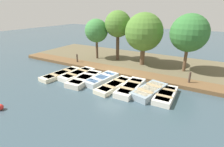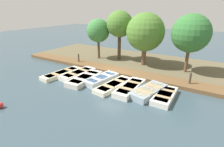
{
  "view_description": "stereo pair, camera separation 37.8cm",
  "coord_description": "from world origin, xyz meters",
  "px_view_note": "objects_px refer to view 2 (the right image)",
  "views": [
    {
      "loc": [
        11.59,
        6.72,
        5.32
      ],
      "look_at": [
        0.71,
        0.45,
        0.65
      ],
      "focal_mm": 28.0,
      "sensor_mm": 36.0,
      "label": 1
    },
    {
      "loc": [
        11.39,
        7.05,
        5.32
      ],
      "look_at": [
        0.71,
        0.45,
        0.65
      ],
      "focal_mm": 28.0,
      "sensor_mm": 36.0,
      "label": 2
    }
  ],
  "objects_px": {
    "park_tree_left": "(120,24)",
    "park_tree_right": "(191,33)",
    "rowboat_4": "(114,85)",
    "rowboat_1": "(78,74)",
    "rowboat_3": "(101,79)",
    "rowboat_2": "(85,79)",
    "rowboat_7": "(165,96)",
    "park_tree_far_left": "(98,31)",
    "buoy": "(0,105)",
    "rowboat_5": "(130,88)",
    "park_tree_center": "(145,32)",
    "mooring_post_near": "(79,59)",
    "rowboat_6": "(149,91)",
    "rowboat_0": "(62,73)",
    "mooring_post_far": "(190,80)"
  },
  "relations": [
    {
      "from": "rowboat_7",
      "to": "park_tree_far_left",
      "type": "distance_m",
      "value": 10.59
    },
    {
      "from": "rowboat_3",
      "to": "rowboat_6",
      "type": "relative_size",
      "value": 0.99
    },
    {
      "from": "mooring_post_far",
      "to": "rowboat_7",
      "type": "bearing_deg",
      "value": -21.16
    },
    {
      "from": "park_tree_far_left",
      "to": "park_tree_left",
      "type": "distance_m",
      "value": 2.39
    },
    {
      "from": "rowboat_1",
      "to": "rowboat_6",
      "type": "height_order",
      "value": "rowboat_6"
    },
    {
      "from": "rowboat_4",
      "to": "rowboat_7",
      "type": "distance_m",
      "value": 3.6
    },
    {
      "from": "mooring_post_near",
      "to": "rowboat_7",
      "type": "bearing_deg",
      "value": 74.49
    },
    {
      "from": "rowboat_3",
      "to": "rowboat_5",
      "type": "xyz_separation_m",
      "value": [
        0.25,
        2.58,
        -0.01
      ]
    },
    {
      "from": "rowboat_7",
      "to": "park_tree_far_left",
      "type": "height_order",
      "value": "park_tree_far_left"
    },
    {
      "from": "rowboat_5",
      "to": "park_tree_center",
      "type": "height_order",
      "value": "park_tree_center"
    },
    {
      "from": "rowboat_5",
      "to": "rowboat_7",
      "type": "xyz_separation_m",
      "value": [
        -0.13,
        2.36,
        -0.02
      ]
    },
    {
      "from": "rowboat_5",
      "to": "park_tree_far_left",
      "type": "relative_size",
      "value": 0.74
    },
    {
      "from": "rowboat_1",
      "to": "rowboat_3",
      "type": "xyz_separation_m",
      "value": [
        -0.04,
        2.37,
        0.02
      ]
    },
    {
      "from": "rowboat_0",
      "to": "rowboat_5",
      "type": "bearing_deg",
      "value": 99.2
    },
    {
      "from": "rowboat_4",
      "to": "rowboat_1",
      "type": "bearing_deg",
      "value": -88.19
    },
    {
      "from": "park_tree_left",
      "to": "park_tree_center",
      "type": "xyz_separation_m",
      "value": [
        0.43,
        2.96,
        -0.55
      ]
    },
    {
      "from": "rowboat_0",
      "to": "rowboat_5",
      "type": "distance_m",
      "value": 6.25
    },
    {
      "from": "park_tree_left",
      "to": "park_tree_right",
      "type": "distance_m",
      "value": 6.87
    },
    {
      "from": "rowboat_5",
      "to": "park_tree_far_left",
      "type": "xyz_separation_m",
      "value": [
        -5.26,
        -6.42,
        2.94
      ]
    },
    {
      "from": "park_tree_far_left",
      "to": "rowboat_5",
      "type": "bearing_deg",
      "value": 50.68
    },
    {
      "from": "buoy",
      "to": "rowboat_5",
      "type": "bearing_deg",
      "value": 138.46
    },
    {
      "from": "rowboat_3",
      "to": "park_tree_right",
      "type": "height_order",
      "value": "park_tree_right"
    },
    {
      "from": "park_tree_center",
      "to": "rowboat_6",
      "type": "bearing_deg",
      "value": 25.56
    },
    {
      "from": "rowboat_0",
      "to": "rowboat_1",
      "type": "relative_size",
      "value": 1.11
    },
    {
      "from": "rowboat_7",
      "to": "mooring_post_near",
      "type": "bearing_deg",
      "value": -106.68
    },
    {
      "from": "rowboat_0",
      "to": "park_tree_center",
      "type": "height_order",
      "value": "park_tree_center"
    },
    {
      "from": "rowboat_3",
      "to": "park_tree_left",
      "type": "distance_m",
      "value": 6.98
    },
    {
      "from": "mooring_post_far",
      "to": "park_tree_center",
      "type": "bearing_deg",
      "value": -120.89
    },
    {
      "from": "rowboat_0",
      "to": "rowboat_7",
      "type": "bearing_deg",
      "value": 99.05
    },
    {
      "from": "park_tree_far_left",
      "to": "buoy",
      "type": "bearing_deg",
      "value": 5.91
    },
    {
      "from": "rowboat_1",
      "to": "park_tree_center",
      "type": "distance_m",
      "value": 7.17
    },
    {
      "from": "rowboat_1",
      "to": "rowboat_2",
      "type": "bearing_deg",
      "value": 71.39
    },
    {
      "from": "park_tree_right",
      "to": "rowboat_2",
      "type": "bearing_deg",
      "value": -47.31
    },
    {
      "from": "rowboat_2",
      "to": "park_tree_center",
      "type": "height_order",
      "value": "park_tree_center"
    },
    {
      "from": "rowboat_3",
      "to": "rowboat_5",
      "type": "distance_m",
      "value": 2.59
    },
    {
      "from": "rowboat_3",
      "to": "rowboat_4",
      "type": "bearing_deg",
      "value": 82.78
    },
    {
      "from": "rowboat_2",
      "to": "rowboat_7",
      "type": "height_order",
      "value": "rowboat_2"
    },
    {
      "from": "rowboat_1",
      "to": "park_tree_left",
      "type": "bearing_deg",
      "value": 178.8
    },
    {
      "from": "rowboat_1",
      "to": "park_tree_center",
      "type": "bearing_deg",
      "value": 151.29
    },
    {
      "from": "rowboat_5",
      "to": "buoy",
      "type": "xyz_separation_m",
      "value": [
        5.94,
        -5.26,
        -0.03
      ]
    },
    {
      "from": "rowboat_2",
      "to": "park_tree_left",
      "type": "bearing_deg",
      "value": -178.97
    },
    {
      "from": "rowboat_3",
      "to": "park_tree_far_left",
      "type": "bearing_deg",
      "value": -133.77
    },
    {
      "from": "rowboat_6",
      "to": "buoy",
      "type": "height_order",
      "value": "rowboat_6"
    },
    {
      "from": "rowboat_3",
      "to": "buoy",
      "type": "xyz_separation_m",
      "value": [
        6.19,
        -2.68,
        -0.04
      ]
    },
    {
      "from": "rowboat_2",
      "to": "rowboat_5",
      "type": "xyz_separation_m",
      "value": [
        -0.32,
        3.77,
        0.0
      ]
    },
    {
      "from": "rowboat_1",
      "to": "mooring_post_far",
      "type": "xyz_separation_m",
      "value": [
        -2.55,
        8.32,
        0.36
      ]
    },
    {
      "from": "rowboat_6",
      "to": "rowboat_5",
      "type": "bearing_deg",
      "value": -71.9
    },
    {
      "from": "rowboat_5",
      "to": "park_tree_center",
      "type": "relative_size",
      "value": 0.64
    },
    {
      "from": "rowboat_7",
      "to": "mooring_post_near",
      "type": "xyz_separation_m",
      "value": [
        -2.63,
        -9.48,
        0.38
      ]
    },
    {
      "from": "park_tree_center",
      "to": "mooring_post_near",
      "type": "bearing_deg",
      "value": -64.39
    }
  ]
}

